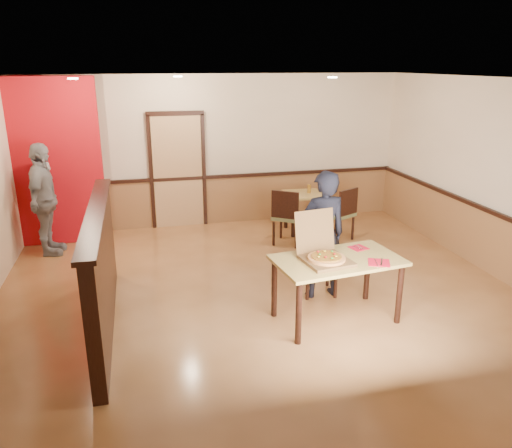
{
  "coord_description": "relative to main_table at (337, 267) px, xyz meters",
  "views": [
    {
      "loc": [
        -1.51,
        -5.75,
        3.0
      ],
      "look_at": [
        -0.13,
        0.0,
        1.07
      ],
      "focal_mm": 35.0,
      "sensor_mm": 36.0,
      "label": 1
    }
  ],
  "objects": [
    {
      "name": "ceiling",
      "position": [
        -0.7,
        0.68,
        2.12
      ],
      "size": [
        7.0,
        7.0,
        0.0
      ],
      "primitive_type": "plane",
      "rotation": [
        3.14,
        0.0,
        0.0
      ],
      "color": "black",
      "rests_on": "wall_back"
    },
    {
      "name": "spot_b",
      "position": [
        -1.5,
        3.18,
        2.1
      ],
      "size": [
        0.14,
        0.14,
        0.02
      ],
      "primitive_type": "cylinder",
      "color": "#FFE1B2",
      "rests_on": "ceiling"
    },
    {
      "name": "pizza_box",
      "position": [
        -0.18,
        -0.02,
        0.18
      ],
      "size": [
        0.6,
        0.67,
        0.54
      ],
      "rotation": [
        0.0,
        0.0,
        0.15
      ],
      "color": "brown",
      "rests_on": "main_table"
    },
    {
      "name": "pizza",
      "position": [
        -0.17,
        -0.07,
        0.16
      ],
      "size": [
        0.47,
        0.47,
        0.03
      ],
      "primitive_type": "cylinder",
      "rotation": [
        0.0,
        0.0,
        0.07
      ],
      "color": "#DB944F",
      "rests_on": "pizza_box"
    },
    {
      "name": "side_chair_right",
      "position": [
        1.17,
        2.65,
        -0.17
      ],
      "size": [
        0.63,
        0.63,
        0.95
      ],
      "rotation": [
        0.0,
        0.0,
        3.61
      ],
      "color": "olive",
      "rests_on": "floor"
    },
    {
      "name": "chair_rail_back",
      "position": [
        -0.7,
        4.13,
        0.24
      ],
      "size": [
        7.0,
        0.06,
        0.06
      ],
      "primitive_type": "cube",
      "color": "black",
      "rests_on": "wall_back"
    },
    {
      "name": "booth_partition",
      "position": [
        -2.7,
        0.48,
        0.05
      ],
      "size": [
        0.2,
        3.1,
        1.44
      ],
      "color": "black",
      "rests_on": "floor"
    },
    {
      "name": "diner",
      "position": [
        0.06,
        0.67,
        0.17
      ],
      "size": [
        0.64,
        0.44,
        1.71
      ],
      "primitive_type": "imported",
      "rotation": [
        0.0,
        0.0,
        3.19
      ],
      "color": "black",
      "rests_on": "floor"
    },
    {
      "name": "diner_chair",
      "position": [
        0.06,
        0.82,
        -0.17
      ],
      "size": [
        0.5,
        0.5,
        0.93
      ],
      "rotation": [
        0.0,
        0.0,
        -0.1
      ],
      "color": "olive",
      "rests_on": "floor"
    },
    {
      "name": "passerby",
      "position": [
        -3.7,
        3.15,
        0.22
      ],
      "size": [
        0.57,
        1.11,
        1.82
      ],
      "primitive_type": "imported",
      "rotation": [
        0.0,
        0.0,
        1.45
      ],
      "color": "gray",
      "rests_on": "floor"
    },
    {
      "name": "main_table",
      "position": [
        0.0,
        0.0,
        0.0
      ],
      "size": [
        1.58,
        1.03,
        0.79
      ],
      "rotation": [
        0.0,
        0.0,
        0.13
      ],
      "color": "tan",
      "rests_on": "floor"
    },
    {
      "name": "wall_back",
      "position": [
        -0.7,
        4.18,
        0.72
      ],
      "size": [
        7.0,
        0.0,
        7.0
      ],
      "primitive_type": "plane",
      "rotation": [
        1.57,
        0.0,
        0.0
      ],
      "color": "#F6E1C1",
      "rests_on": "floor"
    },
    {
      "name": "napkin_far",
      "position": [
        0.39,
        0.27,
        0.11
      ],
      "size": [
        0.25,
        0.25,
        0.01
      ],
      "rotation": [
        0.0,
        0.0,
        0.29
      ],
      "color": "red",
      "rests_on": "main_table"
    },
    {
      "name": "side_chair_left",
      "position": [
        0.19,
        2.65,
        -0.15
      ],
      "size": [
        0.67,
        0.67,
        0.98
      ],
      "rotation": [
        0.0,
        0.0,
        2.54
      ],
      "color": "olive",
      "rests_on": "floor"
    },
    {
      "name": "floor",
      "position": [
        -0.7,
        0.68,
        -0.68
      ],
      "size": [
        7.0,
        7.0,
        0.0
      ],
      "primitive_type": "plane",
      "color": "#C7844D",
      "rests_on": "ground"
    },
    {
      "name": "chair_rail_right",
      "position": [
        2.75,
        0.68,
        0.24
      ],
      "size": [
        0.06,
        7.0,
        0.06
      ],
      "primitive_type": "cube",
      "color": "black",
      "rests_on": "wall_right"
    },
    {
      "name": "wainscot_back",
      "position": [
        -0.7,
        4.15,
        -0.23
      ],
      "size": [
        7.0,
        0.04,
        0.9
      ],
      "primitive_type": "cube",
      "color": "#91623A",
      "rests_on": "floor"
    },
    {
      "name": "spot_c",
      "position": [
        0.7,
        2.18,
        2.1
      ],
      "size": [
        0.14,
        0.14,
        0.02
      ],
      "primitive_type": "cylinder",
      "color": "#FFE1B2",
      "rests_on": "ceiling"
    },
    {
      "name": "wall_right",
      "position": [
        2.8,
        0.68,
        0.72
      ],
      "size": [
        0.0,
        7.0,
        7.0
      ],
      "primitive_type": "plane",
      "rotation": [
        1.57,
        0.0,
        -1.57
      ],
      "color": "#F6E1C1",
      "rests_on": "floor"
    },
    {
      "name": "napkin_near",
      "position": [
        0.41,
        -0.23,
        0.11
      ],
      "size": [
        0.32,
        0.32,
        0.01
      ],
      "rotation": [
        0.0,
        0.0,
        -0.41
      ],
      "color": "red",
      "rests_on": "main_table"
    },
    {
      "name": "spot_a",
      "position": [
        -3.0,
        2.48,
        2.1
      ],
      "size": [
        0.14,
        0.14,
        0.02
      ],
      "primitive_type": "cylinder",
      "color": "#FFE1B2",
      "rests_on": "ceiling"
    },
    {
      "name": "condiment",
      "position": [
        0.79,
        3.27,
        0.12
      ],
      "size": [
        0.06,
        0.06,
        0.16
      ],
      "primitive_type": "cylinder",
      "color": "#96631B",
      "rests_on": "side_table"
    },
    {
      "name": "wainscot_right",
      "position": [
        2.77,
        0.68,
        -0.23
      ],
      "size": [
        0.04,
        7.0,
        0.9
      ],
      "primitive_type": "cube",
      "color": "#91623A",
      "rests_on": "floor"
    },
    {
      "name": "side_table",
      "position": [
        0.68,
        3.26,
        -0.13
      ],
      "size": [
        0.7,
        0.7,
        0.73
      ],
      "rotation": [
        0.0,
        0.0,
        -0.04
      ],
      "color": "tan",
      "rests_on": "floor"
    },
    {
      "name": "back_door",
      "position": [
        -1.5,
        4.14,
        0.37
      ],
      "size": [
        0.9,
        0.06,
        2.1
      ],
      "primitive_type": "cube",
      "color": "tan",
      "rests_on": "wall_back"
    },
    {
      "name": "red_accent_panel",
      "position": [
        -3.6,
        3.68,
        0.72
      ],
      "size": [
        1.6,
        0.2,
        2.78
      ],
      "primitive_type": "cube",
      "color": "#B70D15",
      "rests_on": "floor"
    }
  ]
}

